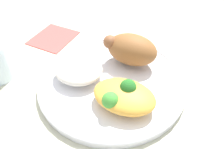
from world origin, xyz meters
name	(u,v)px	position (x,y,z in m)	size (l,w,h in m)	color
ground_plane	(112,84)	(0.00, 0.00, 0.00)	(2.00, 2.00, 0.00)	#BCBBA0
plate	(112,81)	(0.00, 0.00, 0.01)	(0.30, 0.30, 0.02)	silver
roasted_chicken	(131,49)	(-0.01, -0.07, 0.05)	(0.11, 0.07, 0.06)	brown
rice_pile	(78,69)	(0.06, 0.02, 0.03)	(0.10, 0.09, 0.03)	silver
mac_cheese_with_broccoli	(124,96)	(-0.05, 0.05, 0.04)	(0.11, 0.08, 0.05)	gold
fork	(205,129)	(-0.19, 0.03, 0.00)	(0.03, 0.14, 0.01)	silver
napkin	(53,37)	(0.21, -0.09, 0.00)	(0.10, 0.11, 0.00)	#DB4C47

